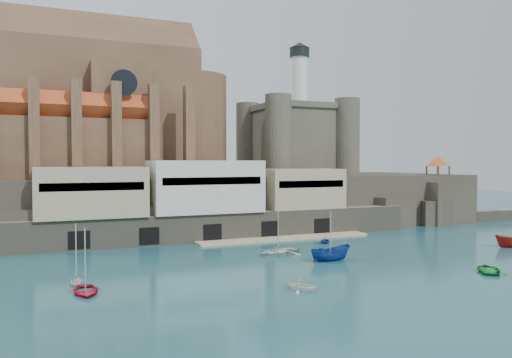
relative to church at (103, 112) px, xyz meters
The scene contains 14 objects.
ground 53.14m from the church, 60.03° to the right, with size 300.00×300.00×0.00m, color #194C53.
promontory 29.58m from the church, ahead, with size 100.00×36.00×10.00m.
quay 28.37m from the church, 53.41° to the right, with size 70.00×12.00×13.05m.
church is the anchor object (origin of this frame).
castle_keep 40.39m from the church, ahead, with size 21.20×21.20×29.30m.
rock_outcrop 70.41m from the church, 13.61° to the right, with size 14.50×10.50×8.70m.
pavilion 68.65m from the church, 13.48° to the right, with size 6.40×6.40×5.40m.
boat_0 52.13m from the church, 98.29° to the right, with size 3.56×1.03×4.99m, color #A91229.
boat_1 59.86m from the church, 76.46° to the right, with size 2.89×1.76×3.35m, color white.
boat_2 53.28m from the church, 60.84° to the right, with size 2.23×2.29×5.92m, color navy.
boat_3 70.05m from the church, 55.98° to the right, with size 3.74×1.09×5.24m, color #137829.
boat_4 48.74m from the church, 99.83° to the right, with size 2.41×1.47×2.79m, color white.
boat_6 46.19m from the church, 61.59° to the right, with size 4.61×1.34×6.45m, color silver.
boat_7 47.99m from the church, 44.72° to the right, with size 2.50×1.52×2.89m, color navy.
Camera 1 is at (-34.50, -55.64, 12.82)m, focal length 35.00 mm.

